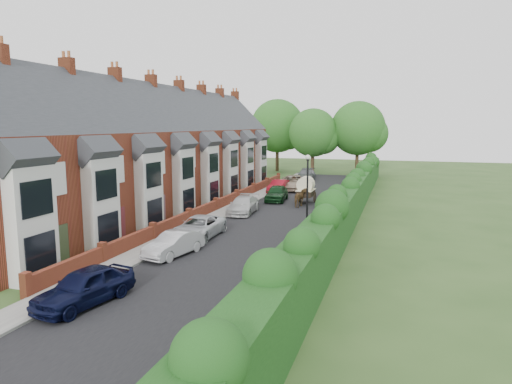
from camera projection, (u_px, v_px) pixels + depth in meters
ground at (235, 247)px, 26.38m from camera, size 140.00×140.00×0.00m
road at (276, 212)px, 36.90m from camera, size 6.00×58.00×0.02m
pavement_hedge_side at (327, 214)px, 35.67m from camera, size 2.20×58.00×0.12m
pavement_house_side at (232, 209)px, 38.05m from camera, size 1.70×58.00×0.12m
kerb_hedge_side at (314, 213)px, 35.98m from camera, size 0.18×58.00×0.13m
kerb_house_side at (241, 209)px, 37.81m from camera, size 0.18×58.00×0.13m
hedge at (351, 196)px, 34.90m from camera, size 2.10×58.00×2.85m
terrace_row at (155, 155)px, 38.40m from camera, size 9.05×40.50×11.50m
garden_wall_row at (216, 205)px, 37.35m from camera, size 0.35×40.35×1.10m
lamppost at (307, 184)px, 28.65m from camera, size 0.32×0.32×5.16m
tree_far_left at (316, 134)px, 64.13m from camera, size 7.14×6.80×9.29m
tree_far_right at (361, 130)px, 64.11m from camera, size 7.98×7.60×10.31m
tree_far_back at (280, 127)px, 68.60m from camera, size 8.40×8.00×10.82m
car_navy at (85, 287)px, 17.84m from camera, size 2.47×4.53×1.46m
car_silver_a at (174, 244)px, 24.53m from camera, size 2.13×4.11×1.29m
car_silver_b at (199, 227)px, 28.49m from camera, size 2.26×4.80×1.33m
car_white at (243, 205)px, 36.23m from camera, size 2.23×4.76×1.34m
car_green at (277, 193)px, 42.11m from camera, size 2.13×4.47×1.47m
car_red at (279, 186)px, 47.32m from camera, size 1.73×4.17×1.34m
car_beige at (294, 183)px, 49.30m from camera, size 3.97×6.14×1.57m
car_grey at (306, 175)px, 57.60m from camera, size 2.31×5.09×1.45m
horse at (301, 198)px, 39.05m from camera, size 1.07×1.95×1.57m
horse_cart at (306, 188)px, 40.86m from camera, size 1.53×3.38×2.44m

